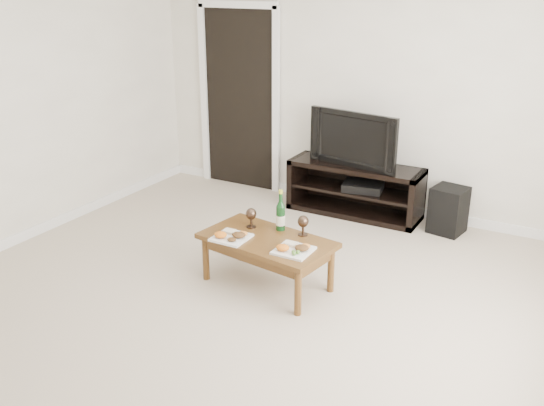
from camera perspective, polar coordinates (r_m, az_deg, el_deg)
The scene contains 13 objects.
floor at distance 4.56m, azimuth -4.55°, elevation -11.19°, with size 5.50×5.50×0.00m, color beige.
back_wall at distance 6.45m, azimuth 9.05°, elevation 10.64°, with size 5.00×0.04×2.60m, color white.
doorway at distance 7.14m, azimuth -3.04°, elevation 9.61°, with size 0.90×0.02×2.05m, color black.
media_console at distance 6.45m, azimuth 7.80°, elevation 1.29°, with size 1.40×0.45×0.55m, color black.
television at distance 6.29m, azimuth 8.05°, elevation 6.11°, with size 0.99×0.13×0.57m, color black.
av_receiver at distance 6.39m, azimuth 8.57°, elevation 1.54°, with size 0.40×0.30×0.08m, color black.
subwoofer at distance 6.20m, azimuth 16.26°, elevation -0.63°, with size 0.31×0.31×0.46m, color black.
coffee_table at distance 4.96m, azimuth -0.46°, elevation -5.56°, with size 1.06×0.58×0.42m, color brown.
plate_left at distance 4.86m, azimuth -3.87°, elevation -3.00°, with size 0.27×0.27×0.07m, color white.
plate_right at distance 4.63m, azimuth 2.04°, elevation -4.22°, with size 0.27×0.27×0.07m, color white.
wine_bottle at distance 4.96m, azimuth 0.82°, elevation -0.67°, with size 0.07×0.07×0.35m, color #0F3714.
goblet_left at distance 5.05m, azimuth -1.98°, elevation -1.40°, with size 0.09×0.09×0.17m, color #3D2C21, non-canonical shape.
goblet_right at distance 4.90m, azimuth 2.94°, elevation -2.12°, with size 0.09×0.09×0.17m, color #3D2C21, non-canonical shape.
Camera 1 is at (2.19, -3.19, 2.41)m, focal length 40.00 mm.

